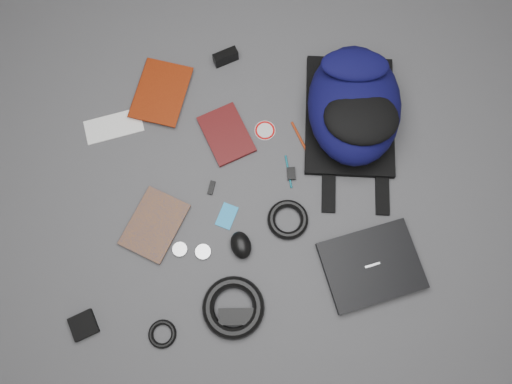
{
  "coord_description": "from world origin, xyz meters",
  "views": [
    {
      "loc": [
        -0.01,
        -0.47,
        1.7
      ],
      "look_at": [
        0.0,
        0.0,
        0.02
      ],
      "focal_mm": 35.0,
      "sensor_mm": 36.0,
      "label": 1
    }
  ],
  "objects_px": {
    "comic_book": "(134,214)",
    "compact_camera": "(226,57)",
    "pouch": "(84,325)",
    "backpack": "(354,105)",
    "power_brick": "(238,317)",
    "laptop": "(371,266)",
    "mouse": "(241,245)",
    "textbook_red": "(137,87)",
    "dvd_case": "(226,134)"
  },
  "relations": [
    {
      "from": "pouch",
      "to": "backpack",
      "type": "bearing_deg",
      "value": 37.87
    },
    {
      "from": "power_brick",
      "to": "dvd_case",
      "type": "bearing_deg",
      "value": 94.0
    },
    {
      "from": "laptop",
      "to": "mouse",
      "type": "relative_size",
      "value": 3.27
    },
    {
      "from": "power_brick",
      "to": "laptop",
      "type": "bearing_deg",
      "value": 20.01
    },
    {
      "from": "laptop",
      "to": "backpack",
      "type": "bearing_deg",
      "value": 78.44
    },
    {
      "from": "backpack",
      "to": "pouch",
      "type": "relative_size",
      "value": 6.22
    },
    {
      "from": "laptop",
      "to": "mouse",
      "type": "bearing_deg",
      "value": 154.84
    },
    {
      "from": "textbook_red",
      "to": "dvd_case",
      "type": "distance_m",
      "value": 0.38
    },
    {
      "from": "textbook_red",
      "to": "power_brick",
      "type": "bearing_deg",
      "value": -51.32
    },
    {
      "from": "comic_book",
      "to": "compact_camera",
      "type": "xyz_separation_m",
      "value": [
        0.33,
        0.6,
        0.02
      ]
    },
    {
      "from": "compact_camera",
      "to": "mouse",
      "type": "relative_size",
      "value": 0.96
    },
    {
      "from": "textbook_red",
      "to": "laptop",
      "type": "bearing_deg",
      "value": -24.79
    },
    {
      "from": "laptop",
      "to": "pouch",
      "type": "relative_size",
      "value": 3.89
    },
    {
      "from": "backpack",
      "to": "dvd_case",
      "type": "relative_size",
      "value": 2.43
    },
    {
      "from": "textbook_red",
      "to": "power_brick",
      "type": "relative_size",
      "value": 1.93
    },
    {
      "from": "textbook_red",
      "to": "pouch",
      "type": "bearing_deg",
      "value": -84.3
    },
    {
      "from": "compact_camera",
      "to": "pouch",
      "type": "relative_size",
      "value": 1.15
    },
    {
      "from": "mouse",
      "to": "pouch",
      "type": "distance_m",
      "value": 0.58
    },
    {
      "from": "textbook_red",
      "to": "backpack",
      "type": "bearing_deg",
      "value": 5.55
    },
    {
      "from": "dvd_case",
      "to": "mouse",
      "type": "xyz_separation_m",
      "value": [
        0.05,
        -0.41,
        0.02
      ]
    },
    {
      "from": "mouse",
      "to": "power_brick",
      "type": "xyz_separation_m",
      "value": [
        -0.01,
        -0.24,
        -0.01
      ]
    },
    {
      "from": "backpack",
      "to": "comic_book",
      "type": "xyz_separation_m",
      "value": [
        -0.78,
        -0.35,
        -0.1
      ]
    },
    {
      "from": "comic_book",
      "to": "dvd_case",
      "type": "distance_m",
      "value": 0.44
    },
    {
      "from": "comic_book",
      "to": "textbook_red",
      "type": "bearing_deg",
      "value": 117.59
    },
    {
      "from": "textbook_red",
      "to": "mouse",
      "type": "xyz_separation_m",
      "value": [
        0.38,
        -0.61,
        0.01
      ]
    },
    {
      "from": "pouch",
      "to": "dvd_case",
      "type": "bearing_deg",
      "value": 54.32
    },
    {
      "from": "backpack",
      "to": "compact_camera",
      "type": "bearing_deg",
      "value": 155.71
    },
    {
      "from": "dvd_case",
      "to": "laptop",
      "type": "bearing_deg",
      "value": -69.23
    },
    {
      "from": "compact_camera",
      "to": "mouse",
      "type": "xyz_separation_m",
      "value": [
        0.05,
        -0.72,
        -0.0
      ]
    },
    {
      "from": "comic_book",
      "to": "dvd_case",
      "type": "bearing_deg",
      "value": 68.81
    },
    {
      "from": "textbook_red",
      "to": "power_brick",
      "type": "distance_m",
      "value": 0.92
    },
    {
      "from": "power_brick",
      "to": "pouch",
      "type": "distance_m",
      "value": 0.51
    },
    {
      "from": "textbook_red",
      "to": "compact_camera",
      "type": "distance_m",
      "value": 0.35
    },
    {
      "from": "dvd_case",
      "to": "power_brick",
      "type": "bearing_deg",
      "value": -110.91
    },
    {
      "from": "comic_book",
      "to": "laptop",
      "type": "bearing_deg",
      "value": 13.18
    },
    {
      "from": "comic_book",
      "to": "mouse",
      "type": "bearing_deg",
      "value": 9.18
    },
    {
      "from": "laptop",
      "to": "dvd_case",
      "type": "height_order",
      "value": "laptop"
    },
    {
      "from": "textbook_red",
      "to": "mouse",
      "type": "bearing_deg",
      "value": -42.84
    },
    {
      "from": "comic_book",
      "to": "mouse",
      "type": "distance_m",
      "value": 0.39
    },
    {
      "from": "backpack",
      "to": "dvd_case",
      "type": "bearing_deg",
      "value": -168.19
    },
    {
      "from": "mouse",
      "to": "power_brick",
      "type": "bearing_deg",
      "value": -108.83
    },
    {
      "from": "laptop",
      "to": "compact_camera",
      "type": "bearing_deg",
      "value": 106.42
    },
    {
      "from": "backpack",
      "to": "textbook_red",
      "type": "distance_m",
      "value": 0.8
    },
    {
      "from": "dvd_case",
      "to": "power_brick",
      "type": "distance_m",
      "value": 0.65
    },
    {
      "from": "dvd_case",
      "to": "pouch",
      "type": "relative_size",
      "value": 2.56
    },
    {
      "from": "laptop",
      "to": "mouse",
      "type": "height_order",
      "value": "mouse"
    },
    {
      "from": "laptop",
      "to": "power_brick",
      "type": "height_order",
      "value": "same"
    },
    {
      "from": "compact_camera",
      "to": "laptop",
      "type": "bearing_deg",
      "value": -82.08
    },
    {
      "from": "compact_camera",
      "to": "textbook_red",
      "type": "bearing_deg",
      "value": 175.19
    },
    {
      "from": "comic_book",
      "to": "mouse",
      "type": "xyz_separation_m",
      "value": [
        0.37,
        -0.12,
        0.02
      ]
    }
  ]
}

